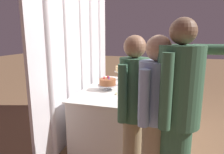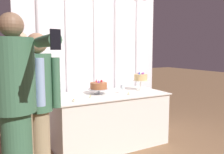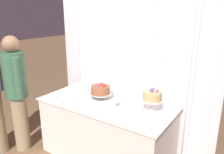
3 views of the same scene
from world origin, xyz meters
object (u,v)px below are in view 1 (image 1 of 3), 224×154
at_px(guest_man_pink_jacket, 133,108).
at_px(guest_girl_blue_dress, 178,118).
at_px(cake_table, 114,111).
at_px(cake_display_nearright, 121,69).
at_px(tealight_far_left, 120,101).
at_px(tealight_near_left, 116,94).
at_px(guest_man_dark_suit, 155,121).
at_px(wine_glass, 122,80).
at_px(cake_display_nearleft, 108,82).
at_px(tealight_near_right, 128,85).

relative_size(guest_man_pink_jacket, guest_girl_blue_dress, 0.93).
bearing_deg(cake_table, cake_display_nearright, 2.89).
distance_m(cake_display_nearright, guest_girl_blue_dress, 2.16).
distance_m(tealight_far_left, tealight_near_left, 0.31).
relative_size(cake_table, tealight_near_left, 44.73).
bearing_deg(guest_girl_blue_dress, cake_table, 34.25).
height_order(tealight_far_left, guest_man_dark_suit, guest_man_dark_suit).
height_order(wine_glass, guest_girl_blue_dress, guest_girl_blue_dress).
distance_m(cake_display_nearleft, guest_man_dark_suit, 1.41).
height_order(cake_display_nearright, tealight_near_right, cake_display_nearright).
bearing_deg(guest_man_dark_suit, wine_glass, 23.83).
distance_m(wine_glass, guest_girl_blue_dress, 1.75).
relative_size(cake_display_nearleft, guest_man_pink_jacket, 0.19).
height_order(cake_table, wine_glass, wine_glass).
bearing_deg(guest_man_pink_jacket, tealight_near_right, 14.14).
distance_m(cake_table, tealight_far_left, 0.79).
bearing_deg(guest_man_pink_jacket, tealight_far_left, 28.50).
height_order(tealight_near_left, guest_man_pink_jacket, guest_man_pink_jacket).
bearing_deg(wine_glass, tealight_near_left, -174.59).
xyz_separation_m(wine_glass, guest_man_pink_jacket, (-1.28, -0.43, 0.02)).
relative_size(cake_table, tealight_near_right, 38.95).
bearing_deg(guest_man_dark_suit, tealight_near_left, 32.53).
bearing_deg(wine_glass, tealight_near_right, -64.38).
bearing_deg(tealight_near_right, tealight_near_left, 175.41).
bearing_deg(guest_girl_blue_dress, guest_man_dark_suit, 74.50).
relative_size(cake_display_nearleft, guest_man_dark_suit, 0.19).
relative_size(cake_display_nearleft, guest_girl_blue_dress, 0.18).
distance_m(cake_table, guest_man_dark_suit, 1.58).
xyz_separation_m(tealight_far_left, guest_man_pink_jacket, (-0.46, -0.25, 0.10)).
relative_size(tealight_near_left, guest_girl_blue_dress, 0.02).
bearing_deg(tealight_near_right, cake_display_nearright, 30.71).
xyz_separation_m(tealight_near_left, guest_girl_blue_dress, (-1.00, -0.78, 0.16)).
relative_size(tealight_near_left, guest_man_dark_suit, 0.02).
bearing_deg(guest_girl_blue_dress, tealight_near_right, 24.96).
bearing_deg(guest_man_dark_suit, cake_display_nearleft, 34.54).
height_order(cake_table, tealight_near_left, tealight_near_left).
bearing_deg(tealight_near_right, guest_man_pink_jacket, -165.86).
bearing_deg(cake_display_nearright, tealight_far_left, -166.33).
bearing_deg(tealight_near_right, guest_girl_blue_dress, -155.04).
xyz_separation_m(wine_glass, tealight_near_left, (-0.54, -0.05, -0.08)).
xyz_separation_m(tealight_near_right, guest_man_dark_suit, (-1.53, -0.56, 0.10)).
distance_m(tealight_far_left, tealight_near_right, 0.87).
bearing_deg(tealight_far_left, cake_display_nearleft, 33.43).
height_order(cake_display_nearleft, wine_glass, cake_display_nearleft).
height_order(tealight_near_left, guest_girl_blue_dress, guest_girl_blue_dress).
relative_size(cake_table, wine_glass, 13.17).
xyz_separation_m(tealight_far_left, guest_man_dark_suit, (-0.67, -0.48, 0.09)).
xyz_separation_m(tealight_far_left, tealight_near_right, (0.86, 0.08, -0.00)).
relative_size(cake_display_nearleft, cake_display_nearright, 1.01).
relative_size(cake_display_nearright, tealight_far_left, 8.04).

